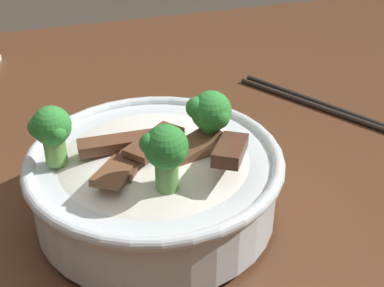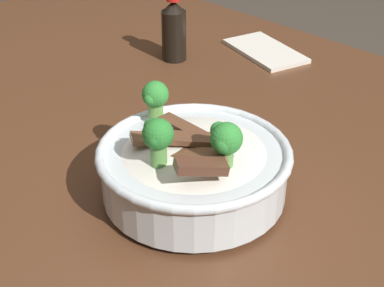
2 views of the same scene
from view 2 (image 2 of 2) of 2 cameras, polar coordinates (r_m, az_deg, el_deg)
name	(u,v)px [view 2 (image 2 of 2)]	position (r m, az deg, el deg)	size (l,w,h in m)	color
dining_table	(191,189)	(0.91, -0.13, -4.45)	(1.58, 0.98, 0.82)	#56331E
rice_bowl	(194,165)	(0.72, 0.15, -2.09)	(0.24, 0.24, 0.13)	silver
soy_sauce_bottle	(174,30)	(1.12, -1.77, 10.95)	(0.05, 0.05, 0.13)	black
folded_napkin	(265,51)	(1.17, 7.11, 8.89)	(0.17, 0.09, 0.01)	silver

